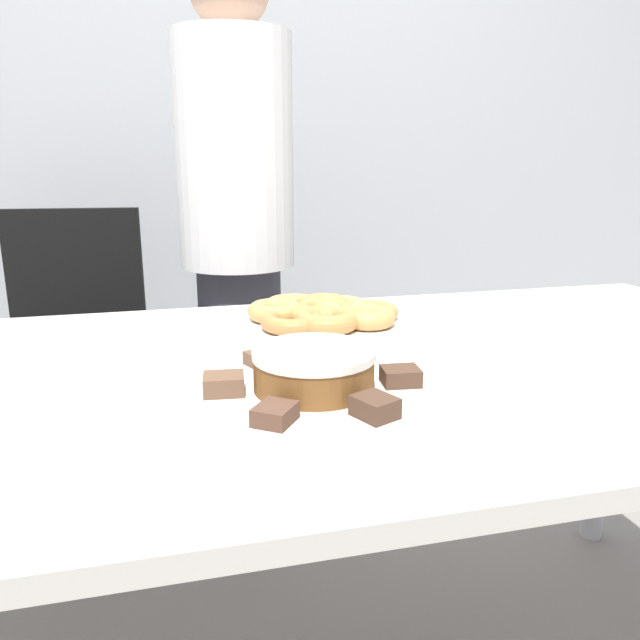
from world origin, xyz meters
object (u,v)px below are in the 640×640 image
(plate_donuts, at_px, (324,321))
(frosted_cake, at_px, (314,369))
(person_standing, at_px, (237,239))
(plate_cake, at_px, (314,392))
(office_chair_left, at_px, (74,377))

(plate_donuts, xyz_separation_m, frosted_cake, (-0.11, -0.38, 0.03))
(person_standing, height_order, plate_cake, person_standing)
(plate_cake, bearing_deg, frosted_cake, 180.00)
(plate_donuts, relative_size, frosted_cake, 2.05)
(office_chair_left, relative_size, plate_cake, 2.69)
(plate_donuts, distance_m, frosted_cake, 0.40)
(office_chair_left, height_order, plate_cake, office_chair_left)
(plate_cake, height_order, frosted_cake, frosted_cake)
(plate_cake, bearing_deg, person_standing, 89.86)
(person_standing, height_order, frosted_cake, person_standing)
(office_chair_left, distance_m, plate_cake, 1.16)
(plate_cake, relative_size, frosted_cake, 1.92)
(frosted_cake, bearing_deg, office_chair_left, 115.16)
(office_chair_left, xyz_separation_m, plate_cake, (0.48, -1.02, 0.29))
(frosted_cake, bearing_deg, plate_cake, 0.00)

